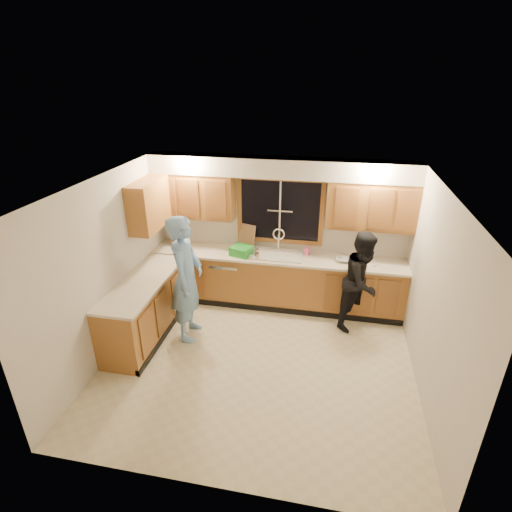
{
  "coord_description": "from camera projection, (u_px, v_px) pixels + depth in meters",
  "views": [
    {
      "loc": [
        0.83,
        -4.35,
        3.69
      ],
      "look_at": [
        -0.16,
        0.65,
        1.33
      ],
      "focal_mm": 28.0,
      "sensor_mm": 36.0,
      "label": 1
    }
  ],
  "objects": [
    {
      "name": "ceiling",
      "position": [
        259.0,
        187.0,
        4.52
      ],
      "size": [
        4.2,
        4.2,
        0.0
      ],
      "primitive_type": "plane",
      "rotation": [
        3.14,
        0.0,
        0.0
      ],
      "color": "white"
    },
    {
      "name": "floor",
      "position": [
        258.0,
        362.0,
        5.57
      ],
      "size": [
        4.2,
        4.2,
        0.0
      ],
      "primitive_type": "plane",
      "color": "beige",
      "rests_on": "ground"
    },
    {
      "name": "base_cabinets_back",
      "position": [
        276.0,
        281.0,
        6.81
      ],
      "size": [
        4.2,
        0.6,
        0.88
      ],
      "primitive_type": "cube",
      "color": "#A66A30",
      "rests_on": "ground"
    },
    {
      "name": "soap_bottle",
      "position": [
        307.0,
        250.0,
        6.6
      ],
      "size": [
        0.1,
        0.1,
        0.18
      ],
      "primitive_type": "imported",
      "rotation": [
        0.0,
        0.0,
        -0.36
      ],
      "color": "#E5578A",
      "rests_on": "countertop_back"
    },
    {
      "name": "wall_right",
      "position": [
        434.0,
        300.0,
        4.68
      ],
      "size": [
        0.0,
        3.8,
        3.8
      ],
      "primitive_type": "plane",
      "rotation": [
        1.57,
        0.0,
        -1.57
      ],
      "color": "beige",
      "rests_on": "ground"
    },
    {
      "name": "wall_left",
      "position": [
        107.0,
        269.0,
        5.42
      ],
      "size": [
        0.0,
        3.8,
        3.8
      ],
      "primitive_type": "plane",
      "rotation": [
        1.57,
        0.0,
        1.57
      ],
      "color": "beige",
      "rests_on": "ground"
    },
    {
      "name": "can_left",
      "position": [
        257.0,
        252.0,
        6.56
      ],
      "size": [
        0.08,
        0.08,
        0.13
      ],
      "primitive_type": "cylinder",
      "rotation": [
        0.0,
        0.0,
        -0.06
      ],
      "color": "tan",
      "rests_on": "countertop_back"
    },
    {
      "name": "countertop_back",
      "position": [
        276.0,
        257.0,
        6.61
      ],
      "size": [
        4.2,
        0.63,
        0.04
      ],
      "primitive_type": "cube",
      "color": "beige",
      "rests_on": "base_cabinets_back"
    },
    {
      "name": "cutting_board",
      "position": [
        247.0,
        236.0,
        6.82
      ],
      "size": [
        0.33,
        0.21,
        0.41
      ],
      "primitive_type": "cube",
      "rotation": [
        -0.21,
        0.0,
        -0.35
      ],
      "color": "tan",
      "rests_on": "countertop_back"
    },
    {
      "name": "window_frame",
      "position": [
        280.0,
        211.0,
        6.58
      ],
      "size": [
        1.44,
        0.03,
        1.14
      ],
      "color": "black",
      "rests_on": "wall_back"
    },
    {
      "name": "upper_cabinets_return",
      "position": [
        149.0,
        205.0,
        6.14
      ],
      "size": [
        0.33,
        0.9,
        0.75
      ],
      "primitive_type": "cube",
      "color": "#A66A30",
      "rests_on": "wall_left"
    },
    {
      "name": "stove",
      "position": [
        127.0,
        330.0,
        5.51
      ],
      "size": [
        0.58,
        0.75,
        0.9
      ],
      "primitive_type": "cube",
      "color": "white",
      "rests_on": "floor"
    },
    {
      "name": "wall_back",
      "position": [
        280.0,
        230.0,
        6.74
      ],
      "size": [
        4.2,
        0.0,
        4.2
      ],
      "primitive_type": "plane",
      "rotation": [
        1.57,
        0.0,
        0.0
      ],
      "color": "beige",
      "rests_on": "ground"
    },
    {
      "name": "man",
      "position": [
        187.0,
        279.0,
        5.77
      ],
      "size": [
        0.51,
        0.73,
        1.93
      ],
      "primitive_type": "imported",
      "rotation": [
        0.0,
        0.0,
        1.65
      ],
      "color": "#709ED4",
      "rests_on": "floor"
    },
    {
      "name": "can_right",
      "position": [
        257.0,
        256.0,
        6.43
      ],
      "size": [
        0.07,
        0.07,
        0.12
      ],
      "primitive_type": "cylinder",
      "rotation": [
        0.0,
        0.0,
        -0.0
      ],
      "color": "tan",
      "rests_on": "countertop_back"
    },
    {
      "name": "woman",
      "position": [
        363.0,
        281.0,
        6.07
      ],
      "size": [
        0.94,
        0.98,
        1.59
      ],
      "primitive_type": "imported",
      "rotation": [
        0.0,
        0.0,
        0.93
      ],
      "color": "black",
      "rests_on": "floor"
    },
    {
      "name": "soffit",
      "position": [
        280.0,
        168.0,
        6.12
      ],
      "size": [
        4.2,
        0.35,
        0.3
      ],
      "primitive_type": "cube",
      "color": "silver",
      "rests_on": "wall_back"
    },
    {
      "name": "dish_crate",
      "position": [
        241.0,
        251.0,
        6.6
      ],
      "size": [
        0.39,
        0.37,
        0.15
      ],
      "primitive_type": "cube",
      "rotation": [
        0.0,
        0.0,
        -0.29
      ],
      "color": "#258F2C",
      "rests_on": "countertop_back"
    },
    {
      "name": "countertop_left",
      "position": [
        143.0,
        282.0,
        5.82
      ],
      "size": [
        0.63,
        1.9,
        0.04
      ],
      "primitive_type": "cube",
      "color": "beige",
      "rests_on": "base_cabinets_left"
    },
    {
      "name": "upper_cabinets_left",
      "position": [
        194.0,
        195.0,
        6.6
      ],
      "size": [
        1.35,
        0.33,
        0.75
      ],
      "primitive_type": "cube",
      "color": "#A66A30",
      "rests_on": "wall_back"
    },
    {
      "name": "knife_block",
      "position": [
        174.0,
        238.0,
        7.02
      ],
      "size": [
        0.14,
        0.13,
        0.2
      ],
      "primitive_type": "cube",
      "rotation": [
        0.0,
        0.0,
        0.38
      ],
      "color": "#925928",
      "rests_on": "countertop_back"
    },
    {
      "name": "sink",
      "position": [
        277.0,
        258.0,
        6.64
      ],
      "size": [
        0.86,
        0.52,
        0.57
      ],
      "color": "silver",
      "rests_on": "countertop_back"
    },
    {
      "name": "base_cabinets_left",
      "position": [
        146.0,
        309.0,
        6.02
      ],
      "size": [
        0.6,
        1.9,
        0.88
      ],
      "primitive_type": "cube",
      "color": "#A66A30",
      "rests_on": "ground"
    },
    {
      "name": "bowl",
      "position": [
        343.0,
        260.0,
        6.4
      ],
      "size": [
        0.27,
        0.27,
        0.06
      ],
      "primitive_type": "imported",
      "rotation": [
        0.0,
        0.0,
        -0.14
      ],
      "color": "silver",
      "rests_on": "countertop_back"
    },
    {
      "name": "upper_cabinets_right",
      "position": [
        371.0,
        206.0,
        6.1
      ],
      "size": [
        1.35,
        0.33,
        0.75
      ],
      "primitive_type": "cube",
      "color": "#A66A30",
      "rests_on": "wall_back"
    },
    {
      "name": "dishwasher",
      "position": [
        228.0,
        278.0,
        6.97
      ],
      "size": [
        0.6,
        0.56,
        0.82
      ],
      "primitive_type": "cube",
      "color": "white",
      "rests_on": "floor"
    }
  ]
}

